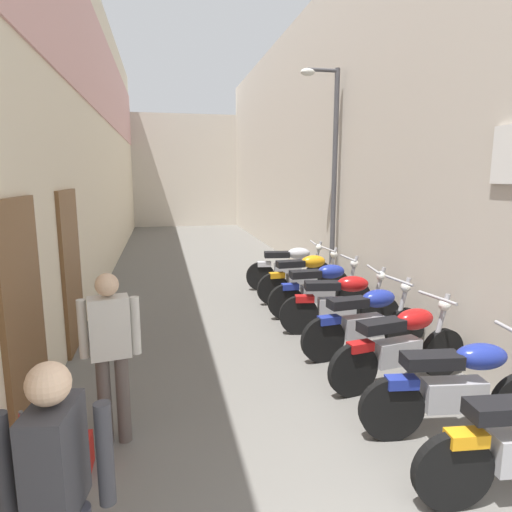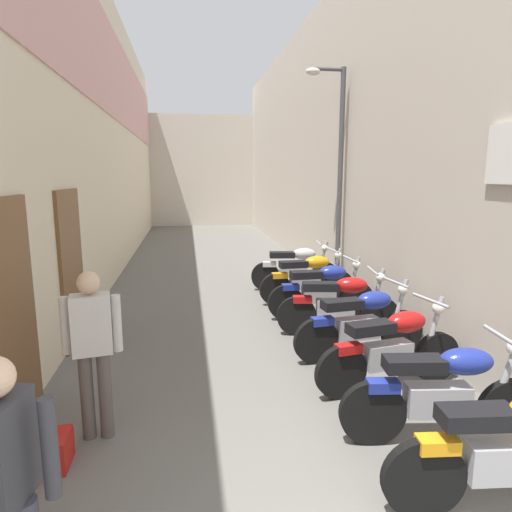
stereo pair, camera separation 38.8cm
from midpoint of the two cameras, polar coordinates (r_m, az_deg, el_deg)
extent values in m
plane|color=#66635E|center=(9.40, -5.88, -4.41)|extent=(36.47, 36.47, 0.00)
cube|color=beige|center=(11.21, -21.22, 14.46)|extent=(0.40, 20.47, 6.64)
cube|color=brown|center=(4.64, -29.94, -7.20)|extent=(0.06, 1.10, 2.20)
cube|color=brown|center=(6.70, -24.27, -1.66)|extent=(0.06, 1.10, 2.20)
cube|color=#DBA39E|center=(11.40, -20.61, 21.86)|extent=(0.04, 20.47, 2.13)
cube|color=beige|center=(11.63, 6.01, 14.19)|extent=(0.40, 20.47, 6.35)
cube|color=beige|center=(22.30, -9.73, 10.73)|extent=(7.82, 2.00, 5.18)
cylinder|color=black|center=(3.72, 21.04, -24.56)|extent=(0.60, 0.14, 0.60)
cube|color=black|center=(3.65, 26.59, -17.34)|extent=(0.54, 0.27, 0.12)
cube|color=orange|center=(3.61, 22.54, -20.89)|extent=(0.29, 0.17, 0.10)
cylinder|color=black|center=(4.36, 14.50, -18.61)|extent=(0.61, 0.16, 0.60)
cube|color=#9E9EA3|center=(4.52, 21.78, -16.27)|extent=(0.58, 0.27, 0.28)
ellipsoid|color=navy|center=(4.48, 24.79, -11.71)|extent=(0.51, 0.32, 0.24)
cube|color=black|center=(4.28, 19.26, -12.60)|extent=(0.54, 0.28, 0.12)
cube|color=navy|center=(4.27, 15.72, -15.42)|extent=(0.30, 0.17, 0.10)
cylinder|color=black|center=(5.76, 21.06, -11.63)|extent=(0.60, 0.18, 0.60)
cylinder|color=black|center=(5.04, 10.20, -14.29)|extent=(0.60, 0.18, 0.60)
cube|color=#9E9EA3|center=(5.30, 15.65, -11.84)|extent=(0.59, 0.29, 0.28)
ellipsoid|color=#AD1414|center=(5.32, 17.83, -7.77)|extent=(0.52, 0.34, 0.24)
cube|color=black|center=(5.05, 13.73, -8.75)|extent=(0.55, 0.30, 0.12)
cylinder|color=#9E9EA3|center=(5.60, 20.76, -8.44)|extent=(0.25, 0.10, 0.77)
cylinder|color=#9E9EA3|center=(5.45, 20.45, -5.07)|extent=(0.13, 0.58, 0.04)
sphere|color=silver|center=(5.56, 21.31, -5.91)|extent=(0.14, 0.14, 0.14)
cube|color=#AD1414|center=(4.98, 11.09, -11.39)|extent=(0.30, 0.19, 0.10)
cylinder|color=black|center=(6.44, 16.96, -9.03)|extent=(0.61, 0.15, 0.60)
cylinder|color=black|center=(5.83, 6.71, -10.70)|extent=(0.61, 0.15, 0.60)
cube|color=#9E9EA3|center=(6.05, 11.73, -8.86)|extent=(0.58, 0.26, 0.28)
ellipsoid|color=navy|center=(6.06, 13.75, -5.35)|extent=(0.51, 0.31, 0.24)
cube|color=black|center=(5.84, 9.89, -6.01)|extent=(0.54, 0.28, 0.12)
cylinder|color=#9E9EA3|center=(6.30, 16.60, -6.12)|extent=(0.25, 0.09, 0.77)
cylinder|color=#9E9EA3|center=(6.17, 16.24, -3.07)|extent=(0.10, 0.58, 0.04)
sphere|color=silver|center=(6.26, 17.10, -3.87)|extent=(0.14, 0.14, 0.14)
cube|color=navy|center=(5.78, 7.49, -8.18)|extent=(0.29, 0.17, 0.10)
cylinder|color=black|center=(7.02, 14.19, -7.28)|extent=(0.61, 0.18, 0.60)
cylinder|color=black|center=(6.77, 3.92, -7.64)|extent=(0.61, 0.18, 0.60)
cube|color=#9E9EA3|center=(6.82, 8.77, -6.54)|extent=(0.58, 0.29, 0.28)
ellipsoid|color=#AD1414|center=(6.78, 10.76, -3.56)|extent=(0.52, 0.33, 0.24)
cube|color=black|center=(6.69, 6.91, -3.81)|extent=(0.55, 0.30, 0.12)
cylinder|color=#9E9EA3|center=(6.90, 13.76, -4.53)|extent=(0.25, 0.10, 0.77)
cylinder|color=#9E9EA3|center=(6.80, 13.32, -1.70)|extent=(0.13, 0.58, 0.04)
sphere|color=silver|center=(6.86, 14.25, -2.50)|extent=(0.14, 0.14, 0.14)
cube|color=#AD1414|center=(6.70, 4.63, -5.51)|extent=(0.30, 0.18, 0.10)
cylinder|color=black|center=(7.86, 11.15, -5.24)|extent=(0.60, 0.10, 0.60)
cylinder|color=black|center=(7.44, 2.31, -5.95)|extent=(0.60, 0.10, 0.60)
cube|color=#9E9EA3|center=(7.58, 6.52, -4.76)|extent=(0.56, 0.21, 0.28)
ellipsoid|color=navy|center=(7.58, 8.21, -2.01)|extent=(0.49, 0.27, 0.24)
cube|color=black|center=(7.43, 4.90, -2.35)|extent=(0.53, 0.23, 0.12)
cylinder|color=#9E9EA3|center=(7.75, 10.77, -2.79)|extent=(0.25, 0.07, 0.77)
cylinder|color=#9E9EA3|center=(7.65, 10.38, -0.27)|extent=(0.05, 0.58, 0.04)
sphere|color=silver|center=(7.72, 11.17, -0.96)|extent=(0.14, 0.14, 0.14)
cube|color=navy|center=(7.40, 2.92, -3.97)|extent=(0.28, 0.15, 0.10)
cylinder|color=black|center=(8.69, 8.76, -3.67)|extent=(0.60, 0.12, 0.60)
cylinder|color=black|center=(8.26, 0.83, -4.29)|extent=(0.60, 0.12, 0.60)
cube|color=#9E9EA3|center=(8.41, 4.59, -3.21)|extent=(0.57, 0.24, 0.28)
ellipsoid|color=orange|center=(8.42, 6.09, -0.72)|extent=(0.50, 0.29, 0.24)
cube|color=black|center=(8.26, 3.13, -1.03)|extent=(0.53, 0.26, 0.12)
cylinder|color=#9E9EA3|center=(8.59, 8.39, -1.43)|extent=(0.25, 0.08, 0.77)
cylinder|color=#9E9EA3|center=(8.50, 8.03, 0.85)|extent=(0.08, 0.58, 0.04)
sphere|color=silver|center=(8.56, 8.74, 0.22)|extent=(0.14, 0.14, 0.14)
cube|color=orange|center=(8.22, 1.37, -2.50)|extent=(0.29, 0.16, 0.10)
cylinder|color=black|center=(9.45, 6.97, -2.49)|extent=(0.61, 0.16, 0.60)
cylinder|color=black|center=(9.29, -0.63, -2.63)|extent=(0.61, 0.16, 0.60)
cube|color=#9E9EA3|center=(9.32, 2.91, -1.85)|extent=(0.58, 0.27, 0.28)
ellipsoid|color=#B7B7BC|center=(9.28, 4.34, 0.34)|extent=(0.51, 0.32, 0.24)
cube|color=black|center=(9.22, 1.51, 0.19)|extent=(0.54, 0.29, 0.12)
cylinder|color=#9E9EA3|center=(9.36, 6.60, -0.41)|extent=(0.25, 0.09, 0.77)
cylinder|color=#9E9EA3|center=(9.29, 6.22, 1.70)|extent=(0.11, 0.58, 0.04)
sphere|color=silver|center=(9.33, 6.93, 1.10)|extent=(0.14, 0.14, 0.14)
cube|color=#B7B7BC|center=(9.24, -0.13, -1.06)|extent=(0.30, 0.18, 0.10)
cube|color=#333338|center=(2.52, -28.85, -22.12)|extent=(0.25, 0.37, 0.54)
sphere|color=#DBB28E|center=(2.34, -29.68, -14.17)|extent=(0.20, 0.20, 0.20)
cylinder|color=#333338|center=(2.59, -33.87, -21.67)|extent=(0.08, 0.08, 0.52)
cylinder|color=#333338|center=(2.46, -23.55, -22.42)|extent=(0.08, 0.08, 0.52)
cylinder|color=#564C47|center=(4.42, -21.43, -16.97)|extent=(0.12, 0.12, 0.82)
cylinder|color=#564C47|center=(4.40, -19.29, -16.99)|extent=(0.12, 0.12, 0.82)
cube|color=beige|center=(4.15, -20.96, -8.59)|extent=(0.37, 0.26, 0.54)
sphere|color=#DBB28E|center=(4.05, -21.30, -3.48)|extent=(0.20, 0.20, 0.20)
cylinder|color=beige|center=(4.19, -23.96, -8.61)|extent=(0.08, 0.08, 0.52)
cylinder|color=beige|center=(4.12, -17.90, -8.53)|extent=(0.08, 0.08, 0.52)
cube|color=red|center=(4.29, -26.29, -22.45)|extent=(0.44, 0.32, 0.28)
cylinder|color=#4C4C4C|center=(3.66, -29.91, -22.67)|extent=(0.02, 0.22, 0.93)
cone|color=maroon|center=(3.49, -30.66, -20.45)|extent=(0.20, 0.31, 0.58)
cylinder|color=#47474C|center=(9.06, 8.81, 9.07)|extent=(0.10, 0.10, 4.41)
cylinder|color=#47474C|center=(9.17, 7.31, 22.68)|extent=(0.60, 0.07, 0.07)
ellipsoid|color=silver|center=(9.07, 5.36, 22.54)|extent=(0.28, 0.18, 0.14)
camera|label=1|loc=(0.19, -91.54, -0.28)|focal=31.03mm
camera|label=2|loc=(0.19, 88.46, 0.28)|focal=31.03mm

